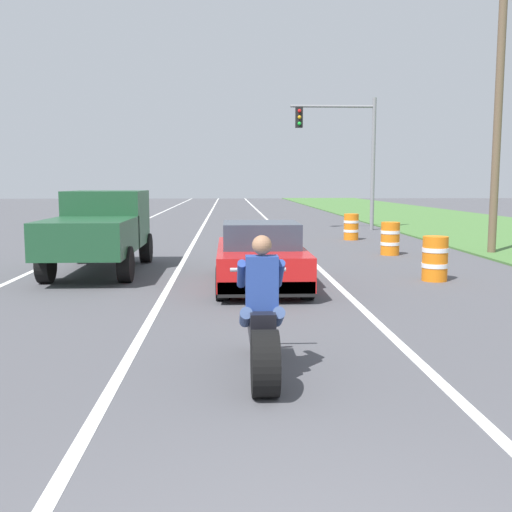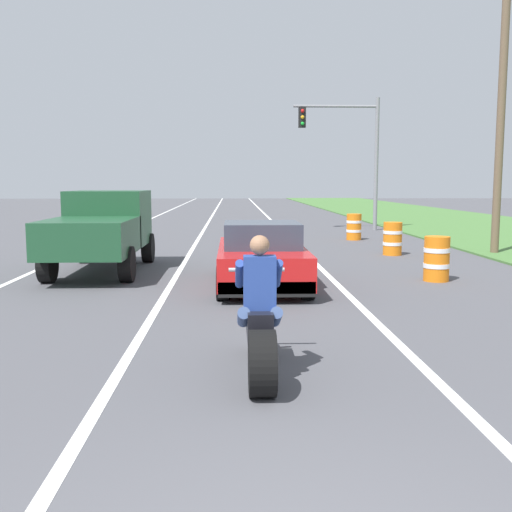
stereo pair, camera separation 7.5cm
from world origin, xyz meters
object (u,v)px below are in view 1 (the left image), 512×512
at_px(pickup_truck_left_lane_dark_green, 100,227).
at_px(construction_barrel_far, 351,227).
at_px(sports_car_red, 260,257).
at_px(traffic_light_mast_near, 348,144).
at_px(construction_barrel_nearest, 435,258).
at_px(motorcycle_with_rider, 262,326).
at_px(construction_barrel_mid, 390,238).

distance_m(pickup_truck_left_lane_dark_green, construction_barrel_far, 11.18).
bearing_deg(sports_car_red, construction_barrel_far, 68.24).
bearing_deg(sports_car_red, traffic_light_mast_near, 71.99).
distance_m(sports_car_red, pickup_truck_left_lane_dark_green, 4.44).
bearing_deg(pickup_truck_left_lane_dark_green, construction_barrel_nearest, -12.53).
xyz_separation_m(motorcycle_with_rider, construction_barrel_nearest, (4.26, 6.54, -0.09)).
bearing_deg(construction_barrel_mid, traffic_light_mast_near, 86.56).
xyz_separation_m(sports_car_red, traffic_light_mast_near, (4.81, 14.81, 3.32)).
bearing_deg(construction_barrel_mid, construction_barrel_far, 92.35).
bearing_deg(sports_car_red, construction_barrel_mid, 51.29).
height_order(construction_barrel_nearest, construction_barrel_mid, same).
relative_size(motorcycle_with_rider, traffic_light_mast_near, 0.37).
xyz_separation_m(pickup_truck_left_lane_dark_green, construction_barrel_nearest, (7.77, -1.73, -0.60)).
distance_m(motorcycle_with_rider, construction_barrel_mid, 12.23).
height_order(sports_car_red, traffic_light_mast_near, traffic_light_mast_near).
height_order(motorcycle_with_rider, pickup_truck_left_lane_dark_green, pickup_truck_left_lane_dark_green).
relative_size(sports_car_red, construction_barrel_far, 4.30).
relative_size(motorcycle_with_rider, construction_barrel_nearest, 2.21).
distance_m(traffic_light_mast_near, construction_barrel_mid, 10.14).
relative_size(motorcycle_with_rider, construction_barrel_far, 2.21).
bearing_deg(construction_barrel_far, sports_car_red, -111.76).
xyz_separation_m(motorcycle_with_rider, construction_barrel_mid, (4.56, 11.35, -0.09)).
bearing_deg(construction_barrel_far, construction_barrel_nearest, -90.58).
xyz_separation_m(pickup_truck_left_lane_dark_green, construction_barrel_mid, (8.06, 3.08, -0.60)).
distance_m(motorcycle_with_rider, sports_car_red, 6.06).
bearing_deg(sports_car_red, motorcycle_with_rider, -92.97).
xyz_separation_m(construction_barrel_mid, construction_barrel_far, (-0.20, 4.84, 0.00)).
bearing_deg(construction_barrel_mid, pickup_truck_left_lane_dark_green, -159.07).
bearing_deg(traffic_light_mast_near, construction_barrel_mid, -93.44).
xyz_separation_m(sports_car_red, construction_barrel_far, (4.04, 10.13, -0.13)).
height_order(pickup_truck_left_lane_dark_green, construction_barrel_mid, pickup_truck_left_lane_dark_green).
bearing_deg(construction_barrel_nearest, construction_barrel_mid, 86.48).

